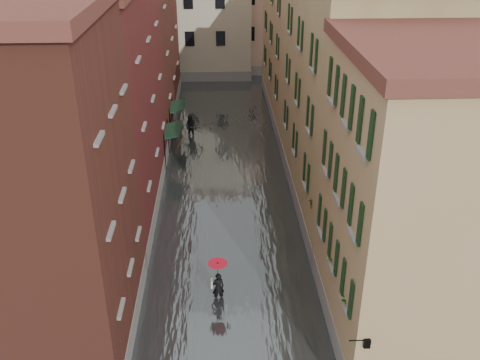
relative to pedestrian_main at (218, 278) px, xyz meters
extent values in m
plane|color=#505052|center=(0.57, 0.06, -1.24)|extent=(120.00, 120.00, 0.00)
cube|color=#424949|center=(0.57, 13.06, -1.14)|extent=(10.00, 60.00, 0.20)
cube|color=brown|center=(-6.43, -1.94, 5.26)|extent=(6.00, 8.00, 13.00)
cube|color=maroon|center=(-6.43, 9.06, 5.01)|extent=(6.00, 14.00, 12.50)
cube|color=brown|center=(-6.43, 24.06, 5.76)|extent=(6.00, 16.00, 14.00)
cube|color=tan|center=(7.57, -1.94, 4.51)|extent=(6.00, 8.00, 11.50)
cube|color=tan|center=(7.57, 9.06, 5.26)|extent=(6.00, 14.00, 13.00)
cube|color=tan|center=(7.57, 24.06, 4.51)|extent=(6.00, 16.00, 11.50)
cube|color=#BCB495|center=(-2.43, 38.06, 5.26)|extent=(12.00, 9.00, 13.00)
cube|color=#CEA591|center=(6.57, 40.06, 4.76)|extent=(10.00, 9.00, 12.00)
cube|color=#15301F|center=(-2.88, 14.58, 1.31)|extent=(1.09, 2.80, 0.31)
cylinder|color=black|center=(-3.38, 13.18, 0.16)|extent=(0.06, 0.06, 2.80)
cylinder|color=black|center=(-3.38, 15.98, 0.16)|extent=(0.06, 0.06, 2.80)
cube|color=#15301F|center=(-2.88, 19.40, 1.31)|extent=(1.09, 2.69, 0.31)
cylinder|color=black|center=(-3.38, 18.06, 0.16)|extent=(0.06, 0.06, 2.80)
cylinder|color=black|center=(-3.38, 20.75, 0.16)|extent=(0.06, 0.06, 2.80)
cylinder|color=black|center=(4.62, -5.94, 1.86)|extent=(0.60, 0.05, 0.05)
cube|color=black|center=(4.92, -5.94, 1.76)|extent=(0.22, 0.22, 0.35)
cube|color=beige|center=(4.92, -5.94, 1.76)|extent=(0.14, 0.14, 0.24)
cube|color=#A14D34|center=(4.69, -4.16, 1.91)|extent=(0.22, 0.85, 0.18)
imported|color=#265926|center=(4.69, -4.16, 2.33)|extent=(0.59, 0.51, 0.66)
cube|color=#A14D34|center=(4.69, -1.66, 1.91)|extent=(0.22, 0.85, 0.18)
imported|color=#265926|center=(4.69, -1.66, 2.33)|extent=(0.59, 0.51, 0.66)
cube|color=#A14D34|center=(4.69, 3.11, 1.91)|extent=(0.22, 0.85, 0.18)
imported|color=#265926|center=(4.69, 3.11, 2.33)|extent=(0.59, 0.51, 0.66)
imported|color=black|center=(0.00, 0.00, -0.49)|extent=(0.61, 0.47, 1.50)
cube|color=beige|center=(-0.28, 0.05, -0.29)|extent=(0.08, 0.30, 0.38)
cylinder|color=black|center=(0.00, 0.00, 0.11)|extent=(0.02, 0.02, 1.00)
cone|color=red|center=(0.00, 0.00, 0.68)|extent=(0.88, 0.88, 0.28)
imported|color=black|center=(-1.93, 19.27, -0.32)|extent=(1.10, 1.00, 1.84)
camera|label=1|loc=(0.14, -19.04, 14.60)|focal=40.00mm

